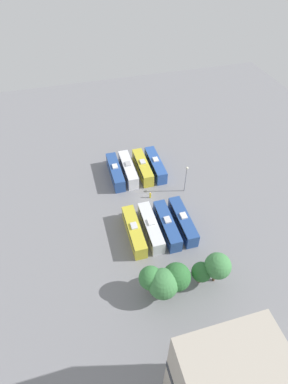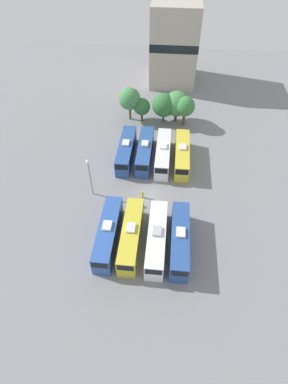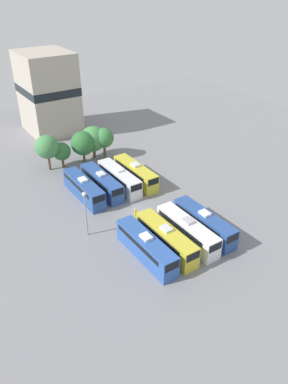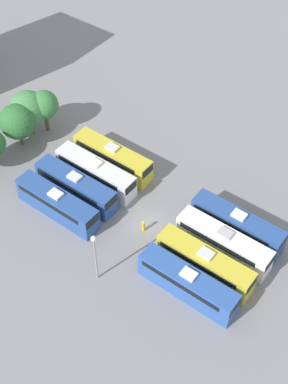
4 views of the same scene
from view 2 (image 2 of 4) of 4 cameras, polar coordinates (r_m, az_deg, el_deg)
ground_plane at (r=48.93m, az=1.07°, el=-0.78°), size 125.69×125.69×0.00m
bus_0 at (r=42.43m, az=-6.84°, el=-7.67°), size 2.47×11.22×3.56m
bus_1 at (r=41.97m, az=-2.46°, el=-8.10°), size 2.47×11.22×3.56m
bus_2 at (r=41.65m, az=2.41°, el=-8.71°), size 2.47×11.22×3.56m
bus_3 at (r=41.78m, az=6.82°, el=-8.90°), size 2.47×11.22×3.56m
bus_4 at (r=55.05m, az=-3.41°, el=8.02°), size 2.47×11.22×3.56m
bus_5 at (r=54.79m, az=0.18°, el=7.90°), size 2.47×11.22×3.56m
bus_6 at (r=54.35m, az=3.63°, el=7.42°), size 2.47×11.22×3.56m
bus_7 at (r=54.45m, az=7.25°, el=7.19°), size 2.47×11.22×3.56m
worker_person at (r=48.17m, az=-0.29°, el=-0.40°), size 0.36×0.36×1.67m
light_pole at (r=46.62m, az=-10.38°, el=3.84°), size 0.60×0.60×7.15m
tree_0 at (r=64.12m, az=-2.77°, el=17.31°), size 4.49×4.49×6.99m
tree_1 at (r=64.21m, az=-0.42°, el=15.92°), size 3.47×3.47×5.04m
tree_2 at (r=63.66m, az=3.81°, el=16.17°), size 4.78×4.78×6.30m
tree_3 at (r=64.14m, az=6.24°, el=16.37°), size 5.07×5.07×6.57m
tree_4 at (r=62.87m, az=7.83°, el=15.85°), size 3.98×3.98×6.33m
depot_building at (r=79.25m, az=5.80°, el=26.47°), size 10.85×12.89×17.99m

